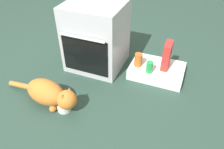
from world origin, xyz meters
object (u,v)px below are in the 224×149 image
object	(u,v)px
soda_can	(149,67)
sauce_jar	(138,60)
oven	(96,36)
food_bowl	(64,107)
cereal_box	(167,56)
cat	(49,93)
pantry_cabinet	(157,71)

from	to	relation	value
soda_can	sauce_jar	distance (m)	0.15
oven	sauce_jar	xyz separation A→B (m)	(0.48, -0.02, -0.17)
food_bowl	sauce_jar	size ratio (longest dim) A/B	0.86
cereal_box	cat	bearing A→B (deg)	-137.16
sauce_jar	cereal_box	distance (m)	0.29
sauce_jar	cereal_box	xyz separation A→B (m)	(0.27, 0.08, 0.07)
food_bowl	cat	xyz separation A→B (m)	(-0.15, 0.02, 0.10)
food_bowl	sauce_jar	xyz separation A→B (m)	(0.45, 0.74, 0.15)
pantry_cabinet	oven	bearing A→B (deg)	-176.80
soda_can	oven	bearing A→B (deg)	171.57
sauce_jar	cereal_box	world-z (taller)	cereal_box
oven	soda_can	size ratio (longest dim) A/B	5.92
soda_can	sauce_jar	bearing A→B (deg)	153.48
sauce_jar	cat	bearing A→B (deg)	-129.61
food_bowl	cat	bearing A→B (deg)	172.90
sauce_jar	food_bowl	bearing A→B (deg)	-121.36
food_bowl	cereal_box	bearing A→B (deg)	48.78
cat	cereal_box	xyz separation A→B (m)	(0.87, 0.81, 0.12)
cat	soda_can	distance (m)	0.99
cat	cereal_box	world-z (taller)	cereal_box
oven	pantry_cabinet	size ratio (longest dim) A/B	1.28
pantry_cabinet	cat	size ratio (longest dim) A/B	0.68
oven	sauce_jar	size ratio (longest dim) A/B	5.07
cat	soda_can	bearing A→B (deg)	48.84
cat	sauce_jar	xyz separation A→B (m)	(0.60, 0.73, 0.05)
pantry_cabinet	soda_can	xyz separation A→B (m)	(-0.06, -0.13, 0.12)
oven	cereal_box	world-z (taller)	oven
soda_can	sauce_jar	size ratio (longest dim) A/B	0.86
oven	cat	size ratio (longest dim) A/B	0.87
cat	soda_can	xyz separation A→B (m)	(0.74, 0.66, 0.04)
soda_can	cereal_box	size ratio (longest dim) A/B	0.43
cereal_box	pantry_cabinet	bearing A→B (deg)	-164.85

